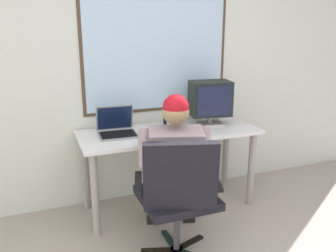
# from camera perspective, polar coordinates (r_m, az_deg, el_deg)

# --- Properties ---
(wall_rear) EXTENTS (5.59, 0.08, 2.83)m
(wall_rear) POSITION_cam_1_polar(r_m,az_deg,el_deg) (3.48, -3.40, 11.43)
(wall_rear) COLOR silver
(wall_rear) RESTS_ON ground
(desk) EXTENTS (1.61, 0.62, 0.75)m
(desk) POSITION_cam_1_polar(r_m,az_deg,el_deg) (3.32, 0.21, -2.63)
(desk) COLOR gray
(desk) RESTS_ON ground
(office_chair) EXTENTS (0.69, 0.61, 0.96)m
(office_chair) POSITION_cam_1_polar(r_m,az_deg,el_deg) (2.60, 1.63, -10.08)
(office_chair) COLOR black
(office_chair) RESTS_ON ground
(person_seated) EXTENTS (0.64, 0.82, 1.22)m
(person_seated) POSITION_cam_1_polar(r_m,az_deg,el_deg) (2.80, 0.92, -6.16)
(person_seated) COLOR #57564B
(person_seated) RESTS_ON ground
(crt_monitor) EXTENTS (0.40, 0.29, 0.41)m
(crt_monitor) POSITION_cam_1_polar(r_m,az_deg,el_deg) (3.44, 6.58, 4.18)
(crt_monitor) COLOR beige
(crt_monitor) RESTS_ON desk
(laptop) EXTENTS (0.34, 0.32, 0.24)m
(laptop) POSITION_cam_1_polar(r_m,az_deg,el_deg) (3.21, -8.02, -0.13)
(laptop) COLOR gray
(laptop) RESTS_ON desk
(wine_glass) EXTENTS (0.08, 0.08, 0.14)m
(wine_glass) POSITION_cam_1_polar(r_m,az_deg,el_deg) (3.13, 0.54, 0.25)
(wine_glass) COLOR silver
(wine_glass) RESTS_ON desk
(desk_speaker) EXTENTS (0.09, 0.08, 0.15)m
(desk_speaker) POSITION_cam_1_polar(r_m,az_deg,el_deg) (3.37, 0.15, 1.06)
(desk_speaker) COLOR black
(desk_speaker) RESTS_ON desk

